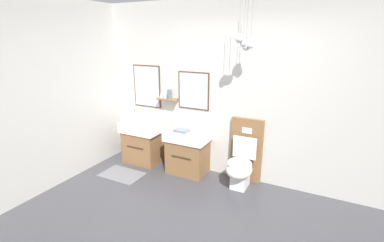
{
  "coord_description": "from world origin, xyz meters",
  "views": [
    {
      "loc": [
        1.16,
        -2.2,
        2.16
      ],
      "look_at": [
        -0.65,
        1.33,
        0.94
      ],
      "focal_mm": 25.99,
      "sensor_mm": 36.0,
      "label": 1
    }
  ],
  "objects_px": {
    "vanity_sink_left": "(143,141)",
    "vanity_sink_right": "(188,150)",
    "soap_dispenser": "(208,124)",
    "folded_hand_towel": "(181,131)",
    "toilet": "(243,162)",
    "toothbrush_cup": "(136,115)"
  },
  "relations": [
    {
      "from": "vanity_sink_right",
      "to": "folded_hand_towel",
      "type": "relative_size",
      "value": 3.34
    },
    {
      "from": "toilet",
      "to": "vanity_sink_left",
      "type": "bearing_deg",
      "value": -179.84
    },
    {
      "from": "vanity_sink_right",
      "to": "soap_dispenser",
      "type": "bearing_deg",
      "value": 33.04
    },
    {
      "from": "folded_hand_towel",
      "to": "toilet",
      "type": "bearing_deg",
      "value": 8.91
    },
    {
      "from": "vanity_sink_left",
      "to": "vanity_sink_right",
      "type": "height_order",
      "value": "same"
    },
    {
      "from": "vanity_sink_left",
      "to": "toilet",
      "type": "distance_m",
      "value": 1.82
    },
    {
      "from": "toilet",
      "to": "vanity_sink_right",
      "type": "bearing_deg",
      "value": -179.69
    },
    {
      "from": "folded_hand_towel",
      "to": "soap_dispenser",
      "type": "bearing_deg",
      "value": 45.93
    },
    {
      "from": "soap_dispenser",
      "to": "folded_hand_towel",
      "type": "height_order",
      "value": "soap_dispenser"
    },
    {
      "from": "vanity_sink_right",
      "to": "toothbrush_cup",
      "type": "height_order",
      "value": "toothbrush_cup"
    },
    {
      "from": "toothbrush_cup",
      "to": "soap_dispenser",
      "type": "relative_size",
      "value": 0.99
    },
    {
      "from": "toilet",
      "to": "toothbrush_cup",
      "type": "xyz_separation_m",
      "value": [
        -2.08,
        0.16,
        0.42
      ]
    },
    {
      "from": "toothbrush_cup",
      "to": "soap_dispenser",
      "type": "bearing_deg",
      "value": 0.39
    },
    {
      "from": "vanity_sink_left",
      "to": "toothbrush_cup",
      "type": "relative_size",
      "value": 3.63
    },
    {
      "from": "toothbrush_cup",
      "to": "vanity_sink_left",
      "type": "bearing_deg",
      "value": -32.55
    },
    {
      "from": "vanity_sink_left",
      "to": "folded_hand_towel",
      "type": "height_order",
      "value": "folded_hand_towel"
    },
    {
      "from": "toothbrush_cup",
      "to": "soap_dispenser",
      "type": "distance_m",
      "value": 1.43
    },
    {
      "from": "vanity_sink_left",
      "to": "folded_hand_towel",
      "type": "relative_size",
      "value": 3.34
    },
    {
      "from": "toilet",
      "to": "soap_dispenser",
      "type": "relative_size",
      "value": 4.89
    },
    {
      "from": "folded_hand_towel",
      "to": "toothbrush_cup",
      "type": "bearing_deg",
      "value": 164.5
    },
    {
      "from": "vanity_sink_right",
      "to": "toilet",
      "type": "bearing_deg",
      "value": 0.31
    },
    {
      "from": "vanity_sink_left",
      "to": "vanity_sink_right",
      "type": "xyz_separation_m",
      "value": [
        0.9,
        0.0,
        0.0
      ]
    }
  ]
}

